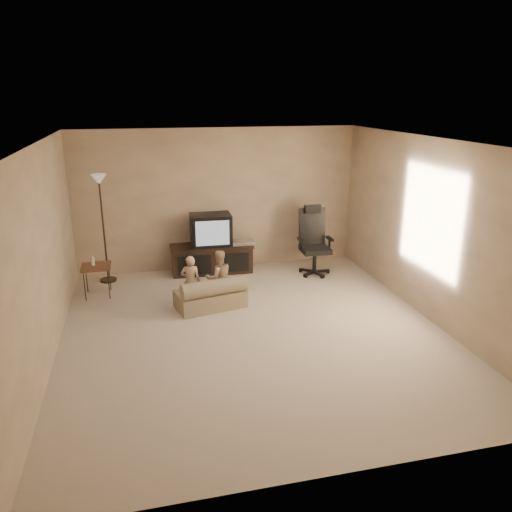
{
  "coord_description": "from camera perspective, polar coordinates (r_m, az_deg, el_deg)",
  "views": [
    {
      "loc": [
        -1.38,
        -5.9,
        3.04
      ],
      "look_at": [
        0.18,
        0.6,
        0.86
      ],
      "focal_mm": 35.0,
      "sensor_mm": 36.0,
      "label": 1
    }
  ],
  "objects": [
    {
      "name": "floor",
      "position": [
        6.78,
        -0.3,
        -8.61
      ],
      "size": [
        5.5,
        5.5,
        0.0
      ],
      "primitive_type": "plane",
      "color": "#B6A991",
      "rests_on": "ground"
    },
    {
      "name": "office_chair",
      "position": [
        8.83,
        6.61,
        0.74
      ],
      "size": [
        0.6,
        0.62,
        1.21
      ],
      "rotation": [
        0.0,
        0.0,
        -0.05
      ],
      "color": "black",
      "rests_on": "floor"
    },
    {
      "name": "side_table",
      "position": [
        8.15,
        -17.85,
        -1.18
      ],
      "size": [
        0.45,
        0.45,
        0.67
      ],
      "rotation": [
        0.0,
        0.0,
        0.0
      ],
      "color": "brown",
      "rests_on": "floor"
    },
    {
      "name": "child_sofa",
      "position": [
        7.44,
        -5.13,
        -4.51
      ],
      "size": [
        1.09,
        0.76,
        0.49
      ],
      "rotation": [
        0.0,
        0.0,
        0.21
      ],
      "color": "#9C8C69",
      "rests_on": "floor"
    },
    {
      "name": "toddler_right",
      "position": [
        7.48,
        -4.27,
        -2.48
      ],
      "size": [
        0.44,
        0.28,
        0.85
      ],
      "primitive_type": "imported",
      "rotation": [
        0.0,
        0.0,
        3.27
      ],
      "color": "tan",
      "rests_on": "floor"
    },
    {
      "name": "tv_stand",
      "position": [
        8.87,
        -5.07,
        0.89
      ],
      "size": [
        1.48,
        0.59,
        1.05
      ],
      "rotation": [
        0.0,
        0.0,
        -0.03
      ],
      "color": "black",
      "rests_on": "floor"
    },
    {
      "name": "toddler_left",
      "position": [
        7.45,
        -7.48,
        -2.9
      ],
      "size": [
        0.32,
        0.25,
        0.79
      ],
      "primitive_type": "imported",
      "rotation": [
        0.0,
        0.0,
        2.99
      ],
      "color": "tan",
      "rests_on": "floor"
    },
    {
      "name": "floor_lamp",
      "position": [
        8.54,
        -17.28,
        5.63
      ],
      "size": [
        0.28,
        0.28,
        1.82
      ],
      "color": "#2F2215",
      "rests_on": "floor"
    },
    {
      "name": "room_shell",
      "position": [
        6.25,
        -0.33,
        3.94
      ],
      "size": [
        5.5,
        5.5,
        5.5
      ],
      "color": "silver",
      "rests_on": "floor"
    }
  ]
}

